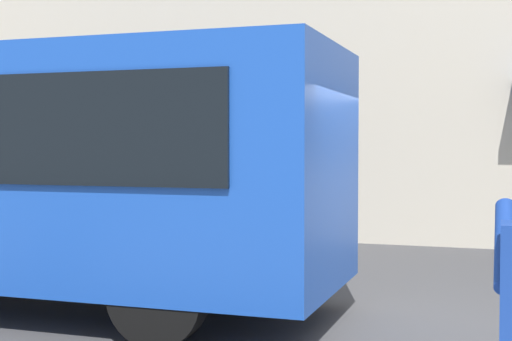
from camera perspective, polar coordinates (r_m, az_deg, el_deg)
name	(u,v)px	position (r m, az deg, el deg)	size (l,w,h in m)	color
ground_plane	(388,326)	(8.07, 10.31, -11.95)	(60.00, 60.00, 0.00)	#38383A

